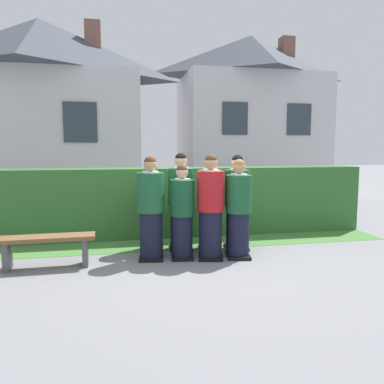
% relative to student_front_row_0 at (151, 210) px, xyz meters
% --- Properties ---
extents(ground_plane, '(60.00, 60.00, 0.00)m').
position_rel_student_front_row_0_xyz_m(ground_plane, '(0.71, -0.10, -0.79)').
color(ground_plane, slate).
extents(student_front_row_0, '(0.44, 0.55, 1.66)m').
position_rel_student_front_row_0_xyz_m(student_front_row_0, '(0.00, 0.00, 0.00)').
color(student_front_row_0, black).
rests_on(student_front_row_0, ground).
extents(student_front_row_1, '(0.40, 0.51, 1.52)m').
position_rel_student_front_row_0_xyz_m(student_front_row_1, '(0.50, -0.07, -0.07)').
color(student_front_row_1, black).
rests_on(student_front_row_1, ground).
extents(student_in_red_blazer, '(0.49, 0.56, 1.69)m').
position_rel_student_front_row_0_xyz_m(student_in_red_blazer, '(0.94, -0.16, 0.01)').
color(student_in_red_blazer, black).
rests_on(student_in_red_blazer, ground).
extents(student_front_row_3, '(0.44, 0.52, 1.61)m').
position_rel_student_front_row_0_xyz_m(student_front_row_3, '(1.40, -0.20, -0.03)').
color(student_front_row_3, black).
rests_on(student_front_row_3, ground).
extents(student_rear_row_0, '(0.44, 0.51, 1.59)m').
position_rel_student_front_row_0_xyz_m(student_rear_row_0, '(0.08, 0.60, -0.04)').
color(student_rear_row_0, black).
rests_on(student_rear_row_0, ground).
extents(student_rear_row_1, '(0.45, 0.56, 1.70)m').
position_rel_student_front_row_0_xyz_m(student_rear_row_1, '(0.57, 0.49, 0.02)').
color(student_rear_row_1, black).
rests_on(student_rear_row_1, ground).
extents(student_rear_row_2, '(0.48, 0.56, 1.67)m').
position_rel_student_front_row_0_xyz_m(student_rear_row_2, '(1.08, 0.42, 0.00)').
color(student_rear_row_2, black).
rests_on(student_rear_row_2, ground).
extents(student_rear_row_3, '(0.44, 0.55, 1.67)m').
position_rel_student_front_row_0_xyz_m(student_rear_row_3, '(1.54, 0.31, 0.01)').
color(student_rear_row_3, black).
rests_on(student_rear_row_3, ground).
extents(hedge, '(7.81, 0.70, 1.38)m').
position_rel_student_front_row_0_xyz_m(hedge, '(0.71, 1.63, -0.10)').
color(hedge, '#33662D').
rests_on(hedge, ground).
extents(school_building_main, '(5.56, 3.66, 6.07)m').
position_rel_student_front_row_0_xyz_m(school_building_main, '(4.67, 8.25, 2.32)').
color(school_building_main, silver).
rests_on(school_building_main, ground).
extents(school_building_annex, '(6.38, 4.44, 5.82)m').
position_rel_student_front_row_0_xyz_m(school_building_annex, '(-2.81, 7.02, 2.20)').
color(school_building_annex, silver).
rests_on(school_building_annex, ground).
extents(wooden_bench, '(1.41, 0.40, 0.48)m').
position_rel_student_front_row_0_xyz_m(wooden_bench, '(-1.57, -0.16, -0.44)').
color(wooden_bench, brown).
rests_on(wooden_bench, ground).
extents(lawn_strip, '(7.81, 0.90, 0.01)m').
position_rel_student_front_row_0_xyz_m(lawn_strip, '(0.71, 0.83, -0.79)').
color(lawn_strip, '#477A38').
rests_on(lawn_strip, ground).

